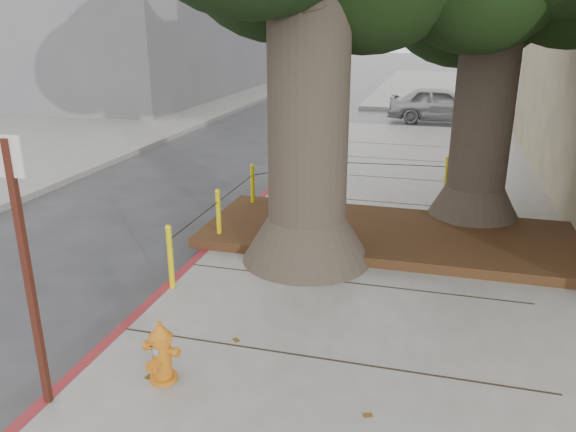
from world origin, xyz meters
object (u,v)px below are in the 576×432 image
Objects in this scene: fire_hydrant at (161,352)px; signpost at (26,262)px; car_dark at (140,88)px; car_silver at (441,104)px.

signpost is (-0.94, -0.61, 1.17)m from fire_hydrant.
signpost is 0.58× the size of car_dark.
car_silver is (2.58, 18.27, 0.20)m from fire_hydrant.
car_silver is at bearing -6.60° from car_dark.
fire_hydrant is 18.45m from car_silver.
car_silver reaches higher than car_dark.
fire_hydrant is 0.26× the size of signpost.
signpost is at bearing -140.10° from fire_hydrant.
car_silver is (3.52, 18.88, -0.97)m from signpost.
car_dark reaches higher than fire_hydrant.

